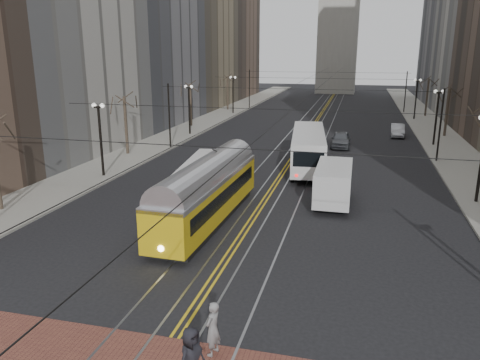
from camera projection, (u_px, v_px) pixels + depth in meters
The scene contains 17 objects.
ground at pixel (184, 323), 17.39m from camera, with size 260.00×260.00×0.00m, color black.
sidewalk_left at pixel (199, 125), 62.96m from camera, with size 5.00×140.00×0.15m, color gray.
sidewalk_right at pixel (436, 135), 55.86m from camera, with size 5.00×140.00×0.15m, color gray.
streetcar_rails at pixel (311, 130), 59.43m from camera, with size 4.80×130.00×0.02m, color gray.
centre_lines at pixel (311, 130), 59.43m from camera, with size 0.42×130.00×0.01m, color gold.
building_left_far at pixel (213, 0), 98.41m from camera, with size 16.00×20.00×40.00m, color brown.
lamp_posts at pixel (294, 128), 43.50m from camera, with size 27.60×57.20×5.60m.
street_trees at pixel (302, 119), 49.57m from camera, with size 31.68×53.28×5.60m.
trolley_wires at pixel (302, 110), 48.92m from camera, with size 25.96×120.00×6.60m.
transit_bus at pixel (199, 187), 29.75m from camera, with size 2.28×10.96×2.74m, color white.
streetcar at pixel (208, 197), 27.42m from camera, with size 2.35×12.65×2.98m, color gold.
rear_bus at pixel (308, 150), 39.97m from camera, with size 2.62×12.06×3.15m, color silver.
cargo_van at pixel (333, 185), 30.60m from camera, with size 2.22×5.78×2.56m, color silver.
sedan_grey at pixel (341, 139), 48.84m from camera, with size 1.94×4.82×1.64m, color #45484D.
sedan_silver at pixel (398, 130), 54.91m from camera, with size 1.51×4.32×1.42m, color #B6B8BE.
pedestrian_a at pixel (191, 357), 13.88m from camera, with size 0.95×0.62×1.95m, color black.
pedestrian_b at pixel (213, 329), 15.36m from camera, with size 0.69×0.46×1.90m, color gray.
Camera 1 is at (5.77, -14.36, 9.79)m, focal length 35.00 mm.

